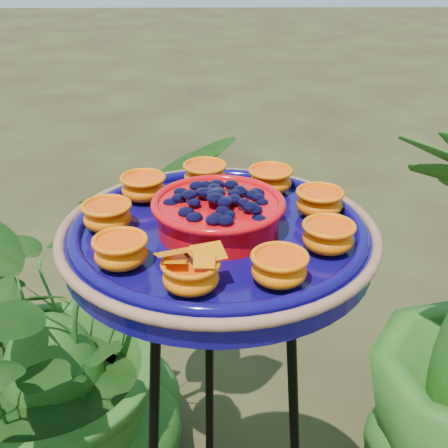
{
  "coord_description": "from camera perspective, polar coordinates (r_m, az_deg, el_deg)",
  "views": [
    {
      "loc": [
        -0.02,
        -0.79,
        1.5
      ],
      "look_at": [
        -0.0,
        0.08,
        1.06
      ],
      "focal_mm": 50.0,
      "sensor_mm": 36.0,
      "label": 1
    }
  ],
  "objects": [
    {
      "name": "tripod_stand",
      "position": [
        1.27,
        -0.43,
        -18.21
      ],
      "size": [
        0.4,
        0.41,
        0.99
      ],
      "rotation": [
        0.0,
        0.0,
        0.13
      ],
      "color": "black",
      "rests_on": "ground"
    },
    {
      "name": "shrub_back_left",
      "position": [
        1.72,
        -15.97,
        -9.28
      ],
      "size": [
        1.19,
        1.21,
        1.02
      ],
      "primitive_type": "imported",
      "rotation": [
        0.0,
        0.0,
        0.92
      ],
      "color": "#1B5516",
      "rests_on": "ground"
    },
    {
      "name": "feeder_dish",
      "position": [
        1.01,
        -0.51,
        -0.69
      ],
      "size": [
        0.56,
        0.56,
        0.12
      ],
      "rotation": [
        0.0,
        0.0,
        0.13
      ],
      "color": "#0C0751",
      "rests_on": "tripod_stand"
    }
  ]
}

